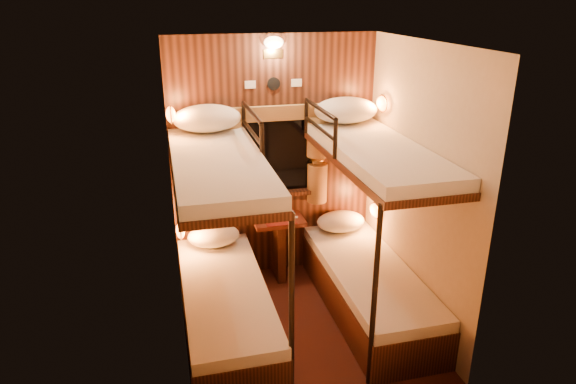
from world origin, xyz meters
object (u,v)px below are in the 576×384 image
object	(u,v)px
bottle_left	(279,211)
bottle_right	(287,209)
bunk_right	(370,256)
bunk_left	(224,274)
table	(279,240)

from	to	relation	value
bottle_left	bottle_right	distance (m)	0.08
bunk_right	bottle_left	xyz separation A→B (m)	(-0.65, 0.76, 0.18)
bunk_left	bottle_right	bearing A→B (deg)	45.83
bunk_left	bunk_right	distance (m)	1.30
bottle_left	table	bearing A→B (deg)	93.42
bunk_left	table	world-z (taller)	bunk_left
bottle_right	bunk_left	bearing A→B (deg)	-134.17
table	bunk_right	bearing A→B (deg)	-50.33
bunk_right	table	size ratio (longest dim) A/B	2.90
bunk_left	bunk_right	size ratio (longest dim) A/B	1.00
bunk_right	bottle_right	distance (m)	0.96
bunk_right	table	world-z (taller)	bunk_right
table	bottle_left	world-z (taller)	bottle_left
bunk_left	bunk_right	xyz separation A→B (m)	(1.30, 0.00, 0.00)
table	bottle_right	world-z (taller)	bottle_right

